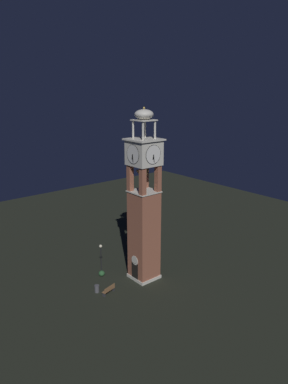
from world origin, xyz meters
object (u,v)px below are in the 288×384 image
at_px(clock_tower, 144,211).
at_px(lamp_post, 101,253).
at_px(park_bench, 109,290).
at_px(trash_bin, 97,289).

bearing_deg(clock_tower, lamp_post, -142.29).
distance_m(park_bench, lamp_post, 5.27).
relative_size(lamp_post, trash_bin, 4.45).
distance_m(park_bench, trash_bin, 1.37).
bearing_deg(trash_bin, park_bench, 35.05).
distance_m(clock_tower, lamp_post, 7.62).
xyz_separation_m(park_bench, lamp_post, (-4.45, 1.98, 2.01)).
height_order(lamp_post, trash_bin, lamp_post).
relative_size(clock_tower, park_bench, 11.64).
height_order(park_bench, lamp_post, lamp_post).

